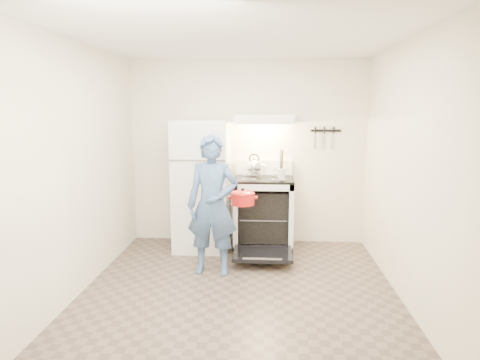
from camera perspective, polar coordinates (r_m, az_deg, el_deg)
name	(u,v)px	position (r m, az deg, el deg)	size (l,w,h in m)	color
floor	(238,295)	(4.45, -0.23, -15.05)	(3.60, 3.60, 0.00)	brown
back_wall	(248,152)	(5.87, 1.01, 3.72)	(3.20, 0.02, 2.50)	beige
refrigerator	(202,185)	(5.64, -5.07, -0.67)	(0.70, 0.70, 1.70)	white
stove_body	(264,214)	(5.68, 3.15, -4.60)	(0.76, 0.65, 0.92)	white
cooktop	(264,179)	(5.58, 3.20, 0.13)	(0.76, 0.65, 0.03)	black
backsplash	(264,167)	(5.84, 3.24, 1.71)	(0.76, 0.07, 0.20)	white
oven_door	(263,254)	(5.21, 3.03, -9.80)	(0.70, 0.54, 0.04)	black
oven_rack	(263,216)	(5.68, 3.15, -4.80)	(0.60, 0.52, 0.01)	slate
range_hood	(264,119)	(5.58, 3.28, 8.13)	(0.76, 0.50, 0.12)	white
knife_strip	(326,131)	(5.87, 11.38, 6.47)	(0.40, 0.02, 0.03)	black
pizza_stone	(270,216)	(5.63, 4.02, -4.80)	(0.31, 0.31, 0.02)	#8A6B4D
tea_kettle	(254,166)	(5.62, 1.88, 1.94)	(0.25, 0.21, 0.31)	silver
utensil_jar	(281,174)	(5.31, 5.54, 0.82)	(0.09, 0.09, 0.13)	silver
person	(213,205)	(4.77, -3.68, -3.38)	(0.57, 0.37, 1.57)	navy
dutch_oven	(243,199)	(5.04, 0.36, -2.55)	(0.35, 0.28, 0.23)	red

